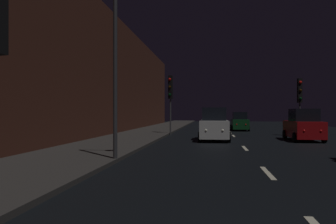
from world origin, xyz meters
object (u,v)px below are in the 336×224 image
(traffic_light_far_left, at_px, (170,92))
(car_parked_right_far, at_px, (303,126))
(traffic_light_far_right, at_px, (300,95))
(streetlamp_overhead, at_px, (127,38))
(car_approaching_headlights, at_px, (214,125))
(car_distant_taillights, at_px, (240,122))

(traffic_light_far_left, bearing_deg, car_parked_right_far, 77.73)
(traffic_light_far_right, distance_m, car_parked_right_far, 4.67)
(streetlamp_overhead, distance_m, car_approaching_headlights, 11.32)
(car_approaching_headlights, relative_size, car_distant_taillights, 1.15)
(streetlamp_overhead, bearing_deg, traffic_light_far_right, 56.10)
(streetlamp_overhead, bearing_deg, car_parked_right_far, 49.76)
(car_parked_right_far, bearing_deg, streetlamp_overhead, 139.76)
(car_approaching_headlights, height_order, car_parked_right_far, car_approaching_headlights)
(traffic_light_far_right, bearing_deg, traffic_light_far_left, -96.10)
(car_distant_taillights, bearing_deg, car_parked_right_far, -164.68)
(car_distant_taillights, height_order, car_parked_right_far, car_parked_right_far)
(traffic_light_far_right, bearing_deg, streetlamp_overhead, -39.25)
(traffic_light_far_right, xyz_separation_m, streetlamp_overhead, (-9.92, -14.77, 1.40))
(car_distant_taillights, relative_size, car_parked_right_far, 0.91)
(traffic_light_far_right, xyz_separation_m, car_approaching_headlights, (-6.65, -4.56, -2.25))
(traffic_light_far_right, height_order, traffic_light_far_left, traffic_light_far_left)
(streetlamp_overhead, relative_size, car_distant_taillights, 1.84)
(car_approaching_headlights, height_order, car_distant_taillights, car_approaching_headlights)
(streetlamp_overhead, relative_size, car_parked_right_far, 1.67)
(streetlamp_overhead, bearing_deg, car_distant_taillights, 75.10)
(car_approaching_headlights, bearing_deg, streetlamp_overhead, -17.76)
(traffic_light_far_right, distance_m, car_approaching_headlights, 8.38)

